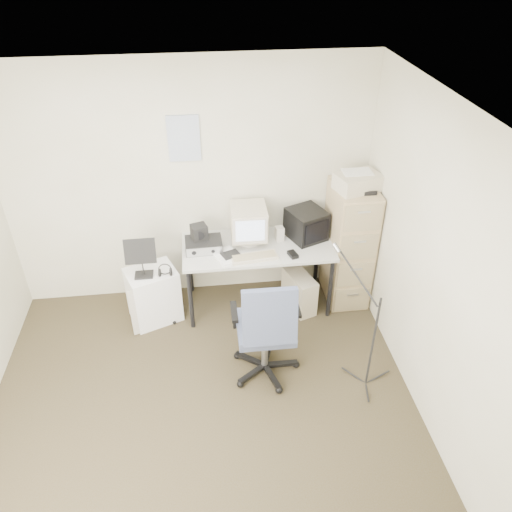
{
  "coord_description": "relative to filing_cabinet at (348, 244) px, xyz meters",
  "views": [
    {
      "loc": [
        0.1,
        -2.69,
        3.46
      ],
      "look_at": [
        0.55,
        0.95,
        0.95
      ],
      "focal_mm": 35.0,
      "sensor_mm": 36.0,
      "label": 1
    }
  ],
  "objects": [
    {
      "name": "papers",
      "position": [
        -1.27,
        -0.19,
        0.09
      ],
      "size": [
        0.3,
        0.34,
        0.02
      ],
      "primitive_type": "cube",
      "rotation": [
        0.0,
        0.0,
        0.39
      ],
      "color": "white",
      "rests_on": "desk"
    },
    {
      "name": "radio_speaker",
      "position": [
        -1.52,
        0.02,
        0.26
      ],
      "size": [
        0.18,
        0.17,
        0.15
      ],
      "primitive_type": "cube",
      "rotation": [
        0.0,
        0.0,
        0.3
      ],
      "color": "black",
      "rests_on": "radio_receiver"
    },
    {
      "name": "printer",
      "position": [
        0.0,
        -0.04,
        0.73
      ],
      "size": [
        0.47,
        0.38,
        0.16
      ],
      "primitive_type": "cube",
      "rotation": [
        0.0,
        0.0,
        0.28
      ],
      "color": "tan",
      "rests_on": "filing_cabinet"
    },
    {
      "name": "wall_back",
      "position": [
        -1.58,
        0.32,
        0.6
      ],
      "size": [
        3.6,
        0.02,
        2.5
      ],
      "primitive_type": "cube",
      "color": "silver",
      "rests_on": "ground"
    },
    {
      "name": "mouse",
      "position": [
        -0.64,
        -0.25,
        0.1
      ],
      "size": [
        0.1,
        0.13,
        0.04
      ],
      "primitive_type": "cube",
      "rotation": [
        0.0,
        0.0,
        0.29
      ],
      "color": "black",
      "rests_on": "desk"
    },
    {
      "name": "pc_tower",
      "position": [
        -0.53,
        -0.15,
        -0.45
      ],
      "size": [
        0.32,
        0.47,
        0.41
      ],
      "primitive_type": "cube",
      "rotation": [
        0.0,
        0.0,
        0.32
      ],
      "color": "tan",
      "rests_on": "floor"
    },
    {
      "name": "headphones",
      "position": [
        -1.87,
        -0.21,
        -0.02
      ],
      "size": [
        0.14,
        0.14,
        0.02
      ],
      "primitive_type": "torus",
      "rotation": [
        0.0,
        0.0,
        0.03
      ],
      "color": "black",
      "rests_on": "side_cart"
    },
    {
      "name": "wall_right",
      "position": [
        0.22,
        -1.48,
        0.6
      ],
      "size": [
        0.02,
        3.6,
        2.5
      ],
      "primitive_type": "cube",
      "color": "silver",
      "rests_on": "ground"
    },
    {
      "name": "filing_cabinet",
      "position": [
        0.0,
        0.0,
        0.0
      ],
      "size": [
        0.4,
        0.6,
        1.3
      ],
      "primitive_type": "cube",
      "color": "tan",
      "rests_on": "floor"
    },
    {
      "name": "mic_stand",
      "position": [
        -0.13,
        -1.27,
        -0.01
      ],
      "size": [
        0.03,
        0.03,
        1.27
      ],
      "primitive_type": "cylinder",
      "rotation": [
        0.0,
        0.0,
        2.05
      ],
      "color": "black",
      "rests_on": "floor"
    },
    {
      "name": "music_stand",
      "position": [
        -2.08,
        -0.19,
        0.14
      ],
      "size": [
        0.32,
        0.22,
        0.43
      ],
      "primitive_type": "cube",
      "rotation": [
        0.0,
        0.0,
        -0.24
      ],
      "color": "black",
      "rests_on": "side_cart"
    },
    {
      "name": "side_cart",
      "position": [
        -2.02,
        -0.14,
        -0.36
      ],
      "size": [
        0.57,
        0.52,
        0.58
      ],
      "primitive_type": "cube",
      "rotation": [
        0.0,
        0.0,
        0.37
      ],
      "color": "white",
      "rests_on": "floor"
    },
    {
      "name": "office_chair",
      "position": [
        -1.01,
        -1.0,
        -0.1
      ],
      "size": [
        0.64,
        0.64,
        1.09
      ],
      "primitive_type": "cube",
      "rotation": [
        0.0,
        0.0,
        -0.01
      ],
      "color": "slate",
      "rests_on": "floor"
    },
    {
      "name": "ceiling",
      "position": [
        -1.58,
        -1.48,
        1.85
      ],
      "size": [
        3.6,
        3.6,
        0.01
      ],
      "primitive_type": "cube",
      "color": "white",
      "rests_on": "ground"
    },
    {
      "name": "crt_tv",
      "position": [
        -0.44,
        0.07,
        0.23
      ],
      "size": [
        0.44,
        0.45,
        0.3
      ],
      "primitive_type": "cube",
      "rotation": [
        0.0,
        0.0,
        0.39
      ],
      "color": "black",
      "rests_on": "desk"
    },
    {
      "name": "floor",
      "position": [
        -1.58,
        -1.48,
        -0.66
      ],
      "size": [
        3.6,
        3.6,
        0.01
      ],
      "primitive_type": "cube",
      "color": "#392F18",
      "rests_on": "ground"
    },
    {
      "name": "desk_speaker",
      "position": [
        -0.72,
        0.05,
        0.15
      ],
      "size": [
        0.09,
        0.09,
        0.15
      ],
      "primitive_type": "cube",
      "rotation": [
        0.0,
        0.0,
        0.15
      ],
      "color": "beige",
      "rests_on": "desk"
    },
    {
      "name": "keyboard",
      "position": [
        -1.01,
        -0.25,
        0.09
      ],
      "size": [
        0.47,
        0.21,
        0.03
      ],
      "primitive_type": "cube",
      "rotation": [
        0.0,
        0.0,
        0.12
      ],
      "color": "tan",
      "rests_on": "desk"
    },
    {
      "name": "wall_calendar",
      "position": [
        -1.6,
        0.31,
        1.1
      ],
      "size": [
        0.3,
        0.02,
        0.44
      ],
      "primitive_type": "cube",
      "color": "white",
      "rests_on": "wall_back"
    },
    {
      "name": "radio_receiver",
      "position": [
        -1.49,
        -0.02,
        0.13
      ],
      "size": [
        0.37,
        0.27,
        0.1
      ],
      "primitive_type": "cube",
      "rotation": [
        0.0,
        0.0,
        0.03
      ],
      "color": "black",
      "rests_on": "desk"
    },
    {
      "name": "crt_monitor",
      "position": [
        -1.03,
        0.06,
        0.27
      ],
      "size": [
        0.36,
        0.38,
        0.39
      ],
      "primitive_type": "cube",
      "rotation": [
        0.0,
        0.0,
        -0.02
      ],
      "color": "tan",
      "rests_on": "desk"
    },
    {
      "name": "desk",
      "position": [
        -0.95,
        -0.03,
        -0.29
      ],
      "size": [
        1.5,
        0.7,
        0.73
      ],
      "primitive_type": "cube",
      "color": "beige",
      "rests_on": "floor"
    }
  ]
}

